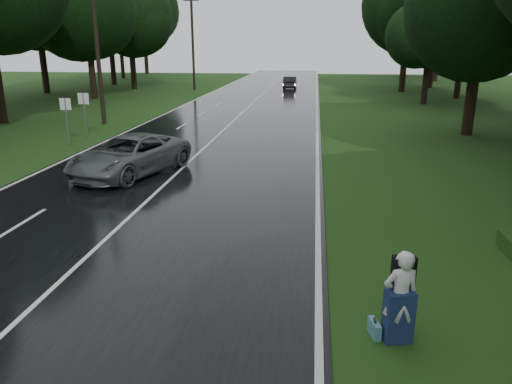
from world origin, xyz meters
TOP-DOWN VIEW (x-y plane):
  - ground at (0.00, 0.00)m, footprint 160.00×160.00m
  - road at (0.00, 20.00)m, footprint 12.00×140.00m
  - lane_center at (0.00, 20.00)m, footprint 0.12×140.00m
  - grey_car at (-1.84, 7.88)m, footprint 4.33×6.22m
  - far_car at (2.56, 48.60)m, footprint 1.53×4.31m
  - hitchhiker at (7.21, -2.68)m, footprint 0.73×0.69m
  - suitcase at (6.81, -2.61)m, footprint 0.22×0.44m
  - utility_pole_mid at (-8.50, 20.37)m, footprint 1.80×0.28m
  - utility_pole_far at (-8.50, 45.66)m, footprint 1.80×0.28m
  - road_sign_a at (-7.20, 13.10)m, footprint 0.60×0.10m
  - road_sign_b at (-7.20, 15.14)m, footprint 0.62×0.10m
  - tree_left_d at (-15.61, 20.06)m, footprint 10.64×10.64m
  - tree_left_e at (-16.02, 35.23)m, footprint 9.14×9.14m
  - tree_left_f at (-15.92, 45.95)m, footprint 9.05×9.05m
  - tree_right_d at (14.63, 19.11)m, footprint 7.81×7.81m
  - tree_right_e at (15.31, 34.60)m, footprint 7.16×7.16m
  - tree_right_f at (15.29, 46.30)m, footprint 10.03×10.03m

SIDE VIEW (x-z plane):
  - ground at x=0.00m, z-range 0.00..0.00m
  - utility_pole_mid at x=-8.50m, z-range -5.19..5.19m
  - utility_pole_far at x=-8.50m, z-range -5.47..5.47m
  - road_sign_a at x=-7.20m, z-range -1.26..1.26m
  - road_sign_b at x=-7.20m, z-range -1.29..1.29m
  - tree_left_d at x=-15.61m, z-range -8.32..8.32m
  - tree_left_e at x=-16.02m, z-range -7.14..7.14m
  - tree_left_f at x=-15.92m, z-range -7.07..7.07m
  - tree_right_d at x=14.63m, z-range -6.10..6.10m
  - tree_right_e at x=15.31m, z-range -5.59..5.59m
  - tree_right_f at x=15.29m, z-range -7.83..7.83m
  - road at x=0.00m, z-range 0.00..0.04m
  - lane_center at x=0.00m, z-range 0.04..0.05m
  - suitcase at x=6.81m, z-range 0.00..0.30m
  - far_car at x=2.56m, z-range 0.04..1.45m
  - hitchhiker at x=7.21m, z-range -0.06..1.70m
  - grey_car at x=-1.84m, z-range 0.04..1.62m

